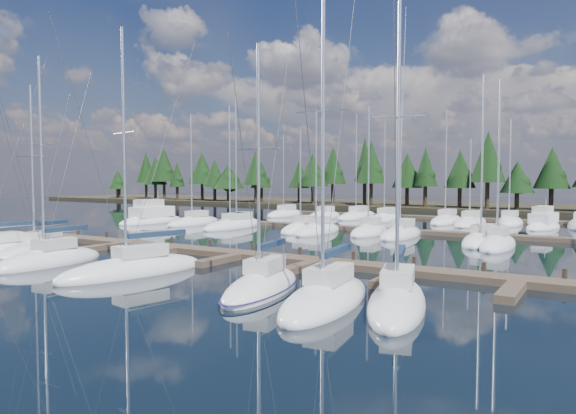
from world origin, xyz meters
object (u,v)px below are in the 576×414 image
Objects in this scene: front_sailboat_2 at (50,260)px; front_sailboat_3 at (134,269)px; motor_yacht_left at (152,219)px; motor_yacht_right at (543,224)px; front_sailboat_1 at (39,251)px; main_dock at (239,256)px; front_sailboat_4 at (262,287)px; front_sailboat_6 at (397,302)px; front_sailboat_5 at (326,298)px.

front_sailboat_2 is 0.95× the size of front_sailboat_3.
motor_yacht_right is at bearing 22.71° from motor_yacht_left.
front_sailboat_2 reaches higher than front_sailboat_1.
front_sailboat_2 is at bearing -55.01° from motor_yacht_left.
front_sailboat_4 is (7.50, -7.97, 0.09)m from main_dock.
front_sailboat_3 is at bearing -44.97° from motor_yacht_left.
motor_yacht_right is at bearing 79.11° from front_sailboat_4.
front_sailboat_2 is 1.63× the size of motor_yacht_right.
front_sailboat_6 is (28.01, -1.32, 0.03)m from front_sailboat_1.
front_sailboat_6 reaches higher than motor_yacht_left.
main_dock is 2.86× the size of front_sailboat_5.
front_sailboat_3 is (7.27, 0.57, -0.01)m from front_sailboat_2.
front_sailboat_5 is at bearing -8.39° from front_sailboat_4.
front_sailboat_1 is 0.93× the size of front_sailboat_2.
front_sailboat_6 is at bearing 2.55° from front_sailboat_2.
front_sailboat_1 is 21.39m from front_sailboat_4.
front_sailboat_3 is at bearing -101.57° from main_dock.
front_sailboat_5 is 1.04× the size of front_sailboat_6.
motor_yacht_right is (17.49, 43.47, 0.17)m from front_sailboat_3.
front_sailboat_4 is at bearing -100.89° from motor_yacht_right.
front_sailboat_2 is at bearing -178.16° from front_sailboat_4.
front_sailboat_1 reaches higher than motor_yacht_right.
front_sailboat_6 is (2.88, 1.06, 0.01)m from front_sailboat_5.
front_sailboat_6 reaches higher than motor_yacht_right.
front_sailboat_6 is at bearing -31.19° from motor_yacht_left.
front_sailboat_1 is 51.18m from motor_yacht_right.
front_sailboat_5 reaches higher than front_sailboat_6.
front_sailboat_2 is at bearing 179.90° from front_sailboat_5.
main_dock is 15.12m from front_sailboat_1.
main_dock is 3.45× the size of front_sailboat_4.
main_dock is 2.97× the size of front_sailboat_6.
front_sailboat_6 is (6.70, 0.50, 0.02)m from front_sailboat_4.
front_sailboat_6 is at bearing 4.26° from front_sailboat_4.
front_sailboat_6 reaches higher than front_sailboat_4.
main_dock is at bearing 78.43° from front_sailboat_3.
front_sailboat_3 is 9.12m from front_sailboat_4.
front_sailboat_1 is at bearing 177.30° from front_sailboat_6.
front_sailboat_4 is at bearing -175.74° from front_sailboat_6.
front_sailboat_3 reaches higher than front_sailboat_4.
motor_yacht_left is at bearing 124.99° from front_sailboat_2.
main_dock is at bearing 133.24° from front_sailboat_4.
front_sailboat_3 is 12.95m from front_sailboat_5.
main_dock is 10.94m from front_sailboat_4.
main_dock is at bearing 142.97° from front_sailboat_5.
motor_yacht_right is (8.37, 43.51, 0.17)m from front_sailboat_4.
motor_yacht_left is at bearing 145.85° from front_sailboat_5.
front_sailboat_5 is at bearing -37.03° from main_dock.
front_sailboat_5 is 1.54× the size of motor_yacht_left.
main_dock is 3.35× the size of front_sailboat_1.
front_sailboat_2 is 50.52m from motor_yacht_right.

